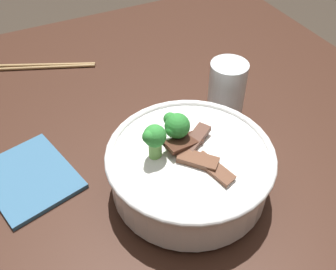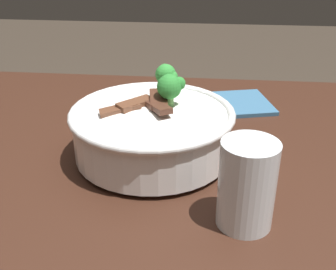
{
  "view_description": "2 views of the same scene",
  "coord_description": "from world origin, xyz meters",
  "px_view_note": "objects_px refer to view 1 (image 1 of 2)",
  "views": [
    {
      "loc": [
        -0.39,
        0.28,
        1.31
      ],
      "look_at": [
        0.01,
        0.08,
        0.89
      ],
      "focal_mm": 42.31,
      "sensor_mm": 36.0,
      "label": 1
    },
    {
      "loc": [
        0.04,
        -0.5,
        1.14
      ],
      "look_at": [
        -0.02,
        0.09,
        0.84
      ],
      "focal_mm": 44.04,
      "sensor_mm": 36.0,
      "label": 2
    }
  ],
  "objects_px": {
    "rice_bowl": "(189,165)",
    "folded_napkin": "(29,177)",
    "drinking_glass": "(226,93)",
    "chopsticks_pair": "(44,66)"
  },
  "relations": [
    {
      "from": "rice_bowl",
      "to": "folded_napkin",
      "type": "xyz_separation_m",
      "value": [
        0.13,
        0.23,
        -0.05
      ]
    },
    {
      "from": "folded_napkin",
      "to": "chopsticks_pair",
      "type": "bearing_deg",
      "value": -17.41
    },
    {
      "from": "drinking_glass",
      "to": "chopsticks_pair",
      "type": "relative_size",
      "value": 0.52
    },
    {
      "from": "chopsticks_pair",
      "to": "folded_napkin",
      "type": "height_order",
      "value": "folded_napkin"
    },
    {
      "from": "rice_bowl",
      "to": "drinking_glass",
      "type": "bearing_deg",
      "value": -48.56
    },
    {
      "from": "rice_bowl",
      "to": "drinking_glass",
      "type": "relative_size",
      "value": 2.26
    },
    {
      "from": "chopsticks_pair",
      "to": "folded_napkin",
      "type": "xyz_separation_m",
      "value": [
        -0.32,
        0.1,
        0.0
      ]
    },
    {
      "from": "chopsticks_pair",
      "to": "folded_napkin",
      "type": "bearing_deg",
      "value": 162.59
    },
    {
      "from": "chopsticks_pair",
      "to": "folded_napkin",
      "type": "distance_m",
      "value": 0.33
    },
    {
      "from": "drinking_glass",
      "to": "folded_napkin",
      "type": "xyz_separation_m",
      "value": [
        -0.0,
        0.38,
        -0.04
      ]
    }
  ]
}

